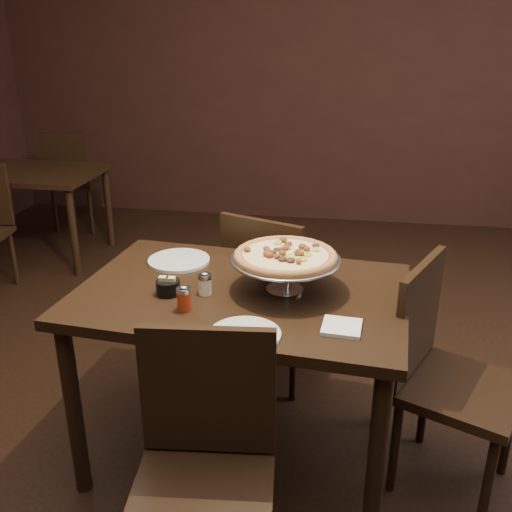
# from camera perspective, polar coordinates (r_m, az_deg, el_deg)

# --- Properties ---
(room) EXTENTS (6.04, 7.04, 2.84)m
(room) POSITION_cam_1_polar(r_m,az_deg,el_deg) (1.97, 2.29, 11.59)
(room) COLOR black
(room) RESTS_ON ground
(dining_table) EXTENTS (1.35, 0.96, 0.80)m
(dining_table) POSITION_cam_1_polar(r_m,az_deg,el_deg) (2.29, -1.45, -5.77)
(dining_table) COLOR black
(dining_table) RESTS_ON ground
(background_table) EXTENTS (1.14, 0.76, 0.71)m
(background_table) POSITION_cam_1_polar(r_m,az_deg,el_deg) (4.88, -21.93, 6.86)
(background_table) COLOR black
(background_table) RESTS_ON ground
(pizza_stand) EXTENTS (0.43, 0.43, 0.18)m
(pizza_stand) POSITION_cam_1_polar(r_m,az_deg,el_deg) (2.18, 2.96, -0.04)
(pizza_stand) COLOR #BBBBC2
(pizza_stand) RESTS_ON dining_table
(parmesan_shaker) EXTENTS (0.05, 0.05, 0.09)m
(parmesan_shaker) POSITION_cam_1_polar(r_m,az_deg,el_deg) (2.19, -5.13, -2.78)
(parmesan_shaker) COLOR #EEE8B9
(parmesan_shaker) RESTS_ON dining_table
(pepper_flake_shaker) EXTENTS (0.06, 0.06, 0.10)m
(pepper_flake_shaker) POSITION_cam_1_polar(r_m,az_deg,el_deg) (2.08, -7.20, -4.22)
(pepper_flake_shaker) COLOR maroon
(pepper_flake_shaker) RESTS_ON dining_table
(packet_caddy) EXTENTS (0.09, 0.09, 0.07)m
(packet_caddy) POSITION_cam_1_polar(r_m,az_deg,el_deg) (2.22, -8.80, -3.06)
(packet_caddy) COLOR black
(packet_caddy) RESTS_ON dining_table
(napkin_stack) EXTENTS (0.14, 0.14, 0.01)m
(napkin_stack) POSITION_cam_1_polar(r_m,az_deg,el_deg) (1.98, 8.56, -7.04)
(napkin_stack) COLOR white
(napkin_stack) RESTS_ON dining_table
(plate_left) EXTENTS (0.27, 0.27, 0.01)m
(plate_left) POSITION_cam_1_polar(r_m,az_deg,el_deg) (2.52, -7.72, -0.43)
(plate_left) COLOR silver
(plate_left) RESTS_ON dining_table
(plate_near) EXTENTS (0.24, 0.24, 0.01)m
(plate_near) POSITION_cam_1_polar(r_m,az_deg,el_deg) (1.92, -1.13, -7.85)
(plate_near) COLOR silver
(plate_near) RESTS_ON dining_table
(serving_spatula) EXTENTS (0.12, 0.12, 0.02)m
(serving_spatula) POSITION_cam_1_polar(r_m,az_deg,el_deg) (2.15, 1.62, -0.50)
(serving_spatula) COLOR #BBBBC2
(serving_spatula) RESTS_ON pizza_stand
(chair_far) EXTENTS (0.56, 0.56, 0.93)m
(chair_far) POSITION_cam_1_polar(r_m,az_deg,el_deg) (2.88, 1.69, -3.73)
(chair_far) COLOR black
(chair_far) RESTS_ON ground
(chair_near) EXTENTS (0.47, 0.47, 0.92)m
(chair_near) POSITION_cam_1_polar(r_m,az_deg,el_deg) (1.87, -5.20, -20.21)
(chair_near) COLOR black
(chair_near) RESTS_ON ground
(chair_side) EXTENTS (0.58, 0.58, 0.94)m
(chair_side) POSITION_cam_1_polar(r_m,az_deg,el_deg) (2.39, 18.26, -10.75)
(chair_side) COLOR black
(chair_side) RESTS_ON ground
(bg_chair_far) EXTENTS (0.43, 0.43, 0.91)m
(bg_chair_far) POSITION_cam_1_polar(r_m,az_deg,el_deg) (5.44, -17.71, 7.53)
(bg_chair_far) COLOR black
(bg_chair_far) RESTS_ON ground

